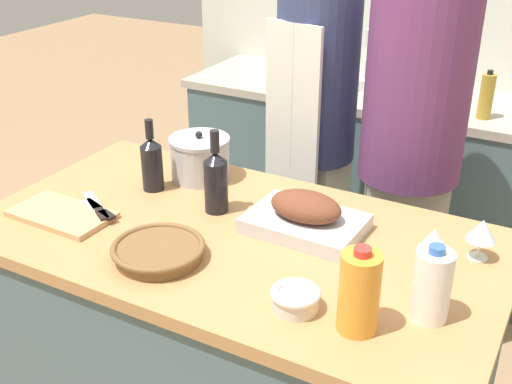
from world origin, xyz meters
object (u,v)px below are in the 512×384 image
at_px(juice_jug, 359,292).
at_px(wine_bottle_dark, 152,162).
at_px(milk_jug, 432,285).
at_px(wine_glass_right, 434,240).
at_px(stand_mixer, 383,66).
at_px(mixing_bowl, 295,298).
at_px(cutting_board, 62,214).
at_px(roasting_pan, 305,216).
at_px(stock_pot, 200,158).
at_px(knife_chef, 97,207).
at_px(condiment_bottle_short, 342,78).
at_px(wine_glass_left, 482,231).
at_px(person_cook_aproned, 314,127).
at_px(wicker_basket, 158,251).
at_px(wine_bottle_green, 216,180).
at_px(condiment_bottle_tall, 486,96).
at_px(knife_paring, 99,210).
at_px(person_cook_guest, 411,146).

height_order(juice_jug, wine_bottle_dark, wine_bottle_dark).
bearing_deg(milk_jug, wine_bottle_dark, 165.77).
xyz_separation_m(wine_glass_right, stand_mixer, (-0.64, 1.46, 0.03)).
bearing_deg(mixing_bowl, cutting_board, 174.73).
height_order(roasting_pan, stock_pot, stock_pot).
bearing_deg(wine_bottle_dark, knife_chef, -102.68).
bearing_deg(condiment_bottle_short, wine_glass_left, -53.90).
bearing_deg(person_cook_aproned, juice_jug, -48.89).
bearing_deg(juice_jug, wicker_basket, 177.50).
height_order(milk_jug, wine_bottle_dark, wine_bottle_dark).
relative_size(juice_jug, person_cook_aproned, 0.13).
xyz_separation_m(stock_pot, wine_bottle_green, (0.18, -0.18, 0.03)).
distance_m(milk_jug, knife_chef, 1.04).
bearing_deg(cutting_board, condiment_bottle_tall, 58.54).
xyz_separation_m(milk_jug, wine_bottle_green, (-0.72, 0.22, 0.01)).
bearing_deg(roasting_pan, stand_mixer, 100.23).
xyz_separation_m(juice_jug, knife_paring, (-0.88, 0.14, -0.08)).
distance_m(roasting_pan, person_cook_guest, 0.71).
bearing_deg(wine_bottle_green, condiment_bottle_short, 95.02).
relative_size(wicker_basket, person_cook_aproned, 0.15).
height_order(wine_bottle_dark, wine_glass_right, wine_bottle_dark).
bearing_deg(roasting_pan, cutting_board, -157.69).
relative_size(mixing_bowl, person_cook_aproned, 0.07).
distance_m(roasting_pan, wicker_basket, 0.44).
height_order(roasting_pan, milk_jug, milk_jug).
bearing_deg(roasting_pan, wine_bottle_green, -176.60).
height_order(wicker_basket, wine_bottle_green, wine_bottle_green).
bearing_deg(condiment_bottle_short, condiment_bottle_tall, -3.40).
bearing_deg(wicker_basket, wine_glass_right, 24.82).
bearing_deg(condiment_bottle_tall, knife_paring, -119.78).
xyz_separation_m(cutting_board, wine_glass_left, (1.16, 0.37, 0.08)).
relative_size(mixing_bowl, condiment_bottle_tall, 0.58).
distance_m(roasting_pan, wine_bottle_green, 0.30).
distance_m(knife_chef, person_cook_guest, 1.16).
distance_m(juice_jug, condiment_bottle_tall, 1.62).
bearing_deg(wine_bottle_green, roasting_pan, 3.40).
distance_m(milk_jug, person_cook_aproned, 1.23).
bearing_deg(condiment_bottle_tall, stock_pot, -123.67).
relative_size(mixing_bowl, condiment_bottle_short, 0.76).
bearing_deg(knife_paring, cutting_board, -147.47).
height_order(wicker_basket, wine_glass_right, wine_glass_right).
height_order(wine_bottle_green, person_cook_aproned, person_cook_aproned).
distance_m(wine_glass_right, person_cook_aproned, 1.03).
height_order(milk_jug, condiment_bottle_short, milk_jug).
xyz_separation_m(juice_jug, stand_mixer, (-0.55, 1.79, 0.02)).
relative_size(wine_bottle_dark, condiment_bottle_short, 1.50).
relative_size(condiment_bottle_short, person_cook_guest, 0.09).
relative_size(cutting_board, condiment_bottle_short, 1.96).
bearing_deg(person_cook_guest, knife_paring, -147.85).
bearing_deg(wine_bottle_dark, mixing_bowl, -27.92).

